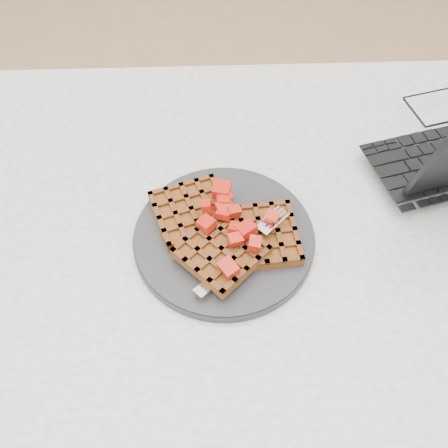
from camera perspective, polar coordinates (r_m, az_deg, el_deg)
The scene contains 6 objects.
ground at distance 1.40m, azimuth 3.85°, elevation -19.21°, with size 4.00×4.00×0.00m, color tan.
table at distance 0.81m, azimuth 6.29°, elevation -6.12°, with size 1.20×0.80×0.75m.
plate at distance 0.70m, azimuth -0.00°, elevation -1.53°, with size 0.26×0.26×0.02m, color #242527.
waffles at distance 0.69m, azimuth 0.03°, elevation -0.88°, with size 0.21×0.21×0.03m.
strawberry_pile at distance 0.67m, azimuth 0.00°, elevation 0.71°, with size 0.15×0.15×0.02m, color #9C0700, non-canonical shape.
fork at distance 0.67m, azimuth 2.80°, elevation -2.97°, with size 0.02×0.18×0.02m, color silver, non-canonical shape.
Camera 1 is at (-0.10, -0.40, 1.34)m, focal length 40.00 mm.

